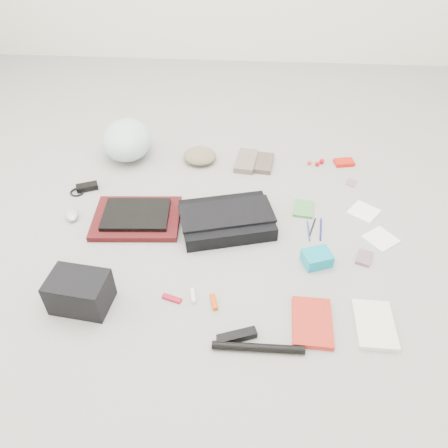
# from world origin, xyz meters

# --- Properties ---
(ground_plane) EXTENTS (4.00, 4.00, 0.00)m
(ground_plane) POSITION_xyz_m (0.00, 0.00, 0.00)
(ground_plane) COLOR gray
(messenger_bag) EXTENTS (0.46, 0.37, 0.07)m
(messenger_bag) POSITION_xyz_m (0.01, 0.05, 0.03)
(messenger_bag) COLOR black
(messenger_bag) RESTS_ON ground_plane
(bag_flap) EXTENTS (0.45, 0.29, 0.01)m
(bag_flap) POSITION_xyz_m (0.01, 0.05, 0.07)
(bag_flap) COLOR black
(bag_flap) RESTS_ON messenger_bag
(laptop_sleeve) EXTENTS (0.41, 0.32, 0.03)m
(laptop_sleeve) POSITION_xyz_m (-0.40, 0.05, 0.01)
(laptop_sleeve) COLOR #460F10
(laptop_sleeve) RESTS_ON ground_plane
(laptop) EXTENTS (0.31, 0.23, 0.02)m
(laptop) POSITION_xyz_m (-0.40, 0.05, 0.04)
(laptop) COLOR black
(laptop) RESTS_ON laptop_sleeve
(bike_helmet) EXTENTS (0.31, 0.37, 0.20)m
(bike_helmet) POSITION_xyz_m (-0.57, 0.59, 0.10)
(bike_helmet) COLOR silver
(bike_helmet) RESTS_ON ground_plane
(beanie) EXTENTS (0.23, 0.23, 0.06)m
(beanie) POSITION_xyz_m (-0.17, 0.57, 0.03)
(beanie) COLOR #7D7052
(beanie) RESTS_ON ground_plane
(mitten_left) EXTENTS (0.13, 0.22, 0.03)m
(mitten_left) POSITION_xyz_m (0.08, 0.56, 0.02)
(mitten_left) COLOR #7A675D
(mitten_left) RESTS_ON ground_plane
(mitten_right) EXTENTS (0.11, 0.19, 0.03)m
(mitten_right) POSITION_xyz_m (0.18, 0.55, 0.01)
(mitten_right) COLOR brown
(mitten_right) RESTS_ON ground_plane
(power_brick) EXTENTS (0.11, 0.08, 0.03)m
(power_brick) POSITION_xyz_m (-0.70, 0.27, 0.01)
(power_brick) COLOR black
(power_brick) RESTS_ON ground_plane
(cable_coil) EXTENTS (0.08, 0.08, 0.01)m
(cable_coil) POSITION_xyz_m (-0.75, 0.24, 0.01)
(cable_coil) COLOR black
(cable_coil) RESTS_ON ground_plane
(mouse) EXTENTS (0.09, 0.11, 0.04)m
(mouse) POSITION_xyz_m (-0.71, 0.05, 0.02)
(mouse) COLOR #A8ACC0
(mouse) RESTS_ON ground_plane
(camera_bag) EXTENTS (0.23, 0.17, 0.14)m
(camera_bag) POSITION_xyz_m (-0.50, -0.43, 0.07)
(camera_bag) COLOR black
(camera_bag) RESTS_ON ground_plane
(multitool) EXTENTS (0.08, 0.04, 0.01)m
(multitool) POSITION_xyz_m (-0.17, -0.39, 0.01)
(multitool) COLOR maroon
(multitool) RESTS_ON ground_plane
(toiletry_tube_white) EXTENTS (0.03, 0.07, 0.02)m
(toiletry_tube_white) POSITION_xyz_m (-0.09, -0.38, 0.01)
(toiletry_tube_white) COLOR silver
(toiletry_tube_white) RESTS_ON ground_plane
(toiletry_tube_orange) EXTENTS (0.04, 0.07, 0.02)m
(toiletry_tube_orange) POSITION_xyz_m (-0.01, -0.40, 0.01)
(toiletry_tube_orange) COLOR #D54907
(toiletry_tube_orange) RESTS_ON ground_plane
(u_lock) EXTENTS (0.15, 0.08, 0.03)m
(u_lock) POSITION_xyz_m (0.08, -0.55, 0.01)
(u_lock) COLOR black
(u_lock) RESTS_ON ground_plane
(bike_pump) EXTENTS (0.32, 0.03, 0.03)m
(bike_pump) POSITION_xyz_m (0.16, -0.59, 0.01)
(bike_pump) COLOR black
(bike_pump) RESTS_ON ground_plane
(book_red) EXTENTS (0.15, 0.22, 0.02)m
(book_red) POSITION_xyz_m (0.35, -0.47, 0.01)
(book_red) COLOR red
(book_red) RESTS_ON ground_plane
(book_white) EXTENTS (0.14, 0.21, 0.02)m
(book_white) POSITION_xyz_m (0.57, -0.46, 0.01)
(book_white) COLOR beige
(book_white) RESTS_ON ground_plane
(notepad) EXTENTS (0.11, 0.13, 0.01)m
(notepad) POSITION_xyz_m (0.36, 0.18, 0.01)
(notepad) COLOR #448942
(notepad) RESTS_ON ground_plane
(pen_blue) EXTENTS (0.01, 0.13, 0.01)m
(pen_blue) POSITION_xyz_m (0.38, 0.03, 0.00)
(pen_blue) COLOR #223299
(pen_blue) RESTS_ON ground_plane
(pen_black) EXTENTS (0.04, 0.13, 0.01)m
(pen_black) POSITION_xyz_m (0.40, 0.06, 0.00)
(pen_black) COLOR black
(pen_black) RESTS_ON ground_plane
(pen_navy) EXTENTS (0.03, 0.15, 0.01)m
(pen_navy) POSITION_xyz_m (0.43, 0.05, 0.00)
(pen_navy) COLOR navy
(pen_navy) RESTS_ON ground_plane
(accordion_wallet) EXTENTS (0.13, 0.12, 0.06)m
(accordion_wallet) POSITION_xyz_m (0.39, -0.16, 0.03)
(accordion_wallet) COLOR #0C9BB2
(accordion_wallet) RESTS_ON ground_plane
(card_deck) EXTENTS (0.08, 0.10, 0.02)m
(card_deck) POSITION_xyz_m (0.59, -0.12, 0.01)
(card_deck) COLOR gray
(card_deck) RESTS_ON ground_plane
(napkin_top) EXTENTS (0.17, 0.17, 0.01)m
(napkin_top) POSITION_xyz_m (0.65, 0.18, 0.00)
(napkin_top) COLOR white
(napkin_top) RESTS_ON ground_plane
(napkin_bottom) EXTENTS (0.17, 0.17, 0.01)m
(napkin_bottom) POSITION_xyz_m (0.69, 0.00, 0.00)
(napkin_bottom) COLOR white
(napkin_bottom) RESTS_ON ground_plane
(lollipop_a) EXTENTS (0.03, 0.03, 0.02)m
(lollipop_a) POSITION_xyz_m (0.42, 0.57, 0.01)
(lollipop_a) COLOR red
(lollipop_a) RESTS_ON ground_plane
(lollipop_b) EXTENTS (0.02, 0.02, 0.02)m
(lollipop_b) POSITION_xyz_m (0.46, 0.56, 0.01)
(lollipop_b) COLOR red
(lollipop_b) RESTS_ON ground_plane
(lollipop_c) EXTENTS (0.03, 0.03, 0.03)m
(lollipop_c) POSITION_xyz_m (0.49, 0.59, 0.01)
(lollipop_c) COLOR red
(lollipop_c) RESTS_ON ground_plane
(altoids_tin) EXTENTS (0.11, 0.08, 0.02)m
(altoids_tin) POSITION_xyz_m (0.61, 0.59, 0.01)
(altoids_tin) COLOR red
(altoids_tin) RESTS_ON ground_plane
(stamp_sheet) EXTENTS (0.07, 0.07, 0.00)m
(stamp_sheet) POSITION_xyz_m (0.62, 0.42, 0.00)
(stamp_sheet) COLOR gray
(stamp_sheet) RESTS_ON ground_plane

